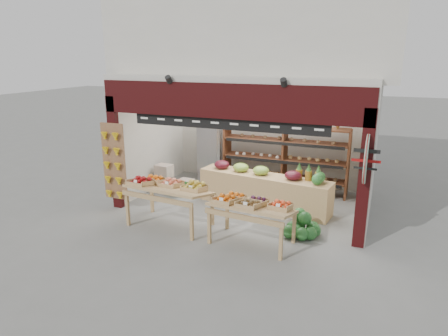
% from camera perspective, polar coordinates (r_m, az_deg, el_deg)
% --- Properties ---
extents(ground, '(60.00, 60.00, 0.00)m').
position_cam_1_polar(ground, '(9.64, 2.46, -5.65)').
color(ground, slate).
rests_on(ground, ground).
extents(shop_structure, '(6.36, 5.12, 5.40)m').
position_cam_1_polar(shop_structure, '(10.51, 5.83, 17.91)').
color(shop_structure, beige).
rests_on(shop_structure, ground).
extents(banana_board, '(0.60, 0.15, 1.80)m').
position_cam_1_polar(banana_board, '(9.56, -15.53, 0.64)').
color(banana_board, olive).
rests_on(banana_board, ground).
extents(gift_sign, '(0.04, 0.93, 0.92)m').
position_cam_1_polar(gift_sign, '(7.53, 19.65, 1.23)').
color(gift_sign, '#B1DEC1').
rests_on(gift_sign, ground).
extents(back_shelving, '(3.32, 0.54, 2.02)m').
position_cam_1_polar(back_shelving, '(10.63, 8.69, 3.20)').
color(back_shelving, brown).
rests_on(back_shelving, ground).
extents(refrigerator, '(0.74, 0.74, 1.71)m').
position_cam_1_polar(refrigerator, '(11.40, -1.77, 2.27)').
color(refrigerator, '#B5B7BD').
rests_on(refrigerator, ground).
extents(cardboard_stack, '(1.04, 0.76, 0.72)m').
position_cam_1_polar(cardboard_stack, '(10.74, -7.54, -1.99)').
color(cardboard_stack, beige).
rests_on(cardboard_stack, ground).
extents(mid_counter, '(3.26, 1.06, 1.02)m').
position_cam_1_polar(mid_counter, '(9.56, 5.66, -3.09)').
color(mid_counter, tan).
rests_on(mid_counter, ground).
extents(display_table_left, '(1.79, 1.10, 1.08)m').
position_cam_1_polar(display_table_left, '(8.58, -8.24, -2.68)').
color(display_table_left, tan).
rests_on(display_table_left, ground).
extents(display_table_right, '(1.64, 1.01, 1.00)m').
position_cam_1_polar(display_table_right, '(7.66, 3.70, -5.27)').
color(display_table_right, tan).
rests_on(display_table_right, ground).
extents(watermelon_pile, '(0.72, 0.68, 0.51)m').
position_cam_1_polar(watermelon_pile, '(8.28, 11.08, -8.31)').
color(watermelon_pile, '#1B5221').
rests_on(watermelon_pile, ground).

